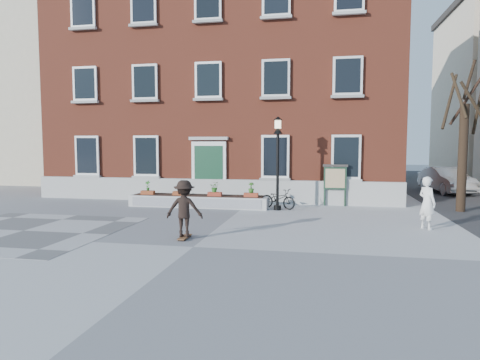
% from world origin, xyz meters
% --- Properties ---
extents(ground, '(100.00, 100.00, 0.00)m').
position_xyz_m(ground, '(0.00, 0.00, 0.00)').
color(ground, '#9E9EA0').
rests_on(ground, ground).
extents(checker_patch, '(6.00, 6.00, 0.01)m').
position_xyz_m(checker_patch, '(-6.00, 1.00, 0.01)').
color(checker_patch, '#555557').
rests_on(checker_patch, ground).
extents(distant_building, '(10.00, 12.00, 13.00)m').
position_xyz_m(distant_building, '(-18.00, 20.00, 6.50)').
color(distant_building, beige).
rests_on(distant_building, ground).
extents(bicycle, '(1.75, 1.26, 0.87)m').
position_xyz_m(bicycle, '(1.52, 7.32, 0.44)').
color(bicycle, black).
rests_on(bicycle, ground).
extents(parked_car, '(2.32, 4.67, 1.47)m').
position_xyz_m(parked_car, '(10.27, 15.13, 0.73)').
color(parked_car, silver).
rests_on(parked_car, ground).
extents(bystander, '(0.70, 0.75, 1.73)m').
position_xyz_m(bystander, '(6.76, 3.83, 0.86)').
color(bystander, white).
rests_on(bystander, ground).
extents(brick_building, '(18.40, 10.85, 12.60)m').
position_xyz_m(brick_building, '(-2.00, 13.98, 6.30)').
color(brick_building, brown).
rests_on(brick_building, ground).
extents(planter_assembly, '(6.20, 1.12, 1.15)m').
position_xyz_m(planter_assembly, '(-1.99, 7.18, 0.31)').
color(planter_assembly, silver).
rests_on(planter_assembly, ground).
extents(bare_tree, '(1.83, 1.83, 6.16)m').
position_xyz_m(bare_tree, '(9.01, 8.01, 2.79)').
color(bare_tree, black).
rests_on(bare_tree, ground).
extents(lamp_post, '(0.40, 0.40, 3.93)m').
position_xyz_m(lamp_post, '(1.53, 6.95, 2.54)').
color(lamp_post, black).
rests_on(lamp_post, ground).
extents(notice_board, '(1.10, 0.16, 1.87)m').
position_xyz_m(notice_board, '(3.93, 8.65, 1.26)').
color(notice_board, '#183122').
rests_on(notice_board, ground).
extents(skateboarder, '(1.13, 0.78, 1.74)m').
position_xyz_m(skateboarder, '(-0.54, 0.90, 0.90)').
color(skateboarder, brown).
rests_on(skateboarder, ground).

